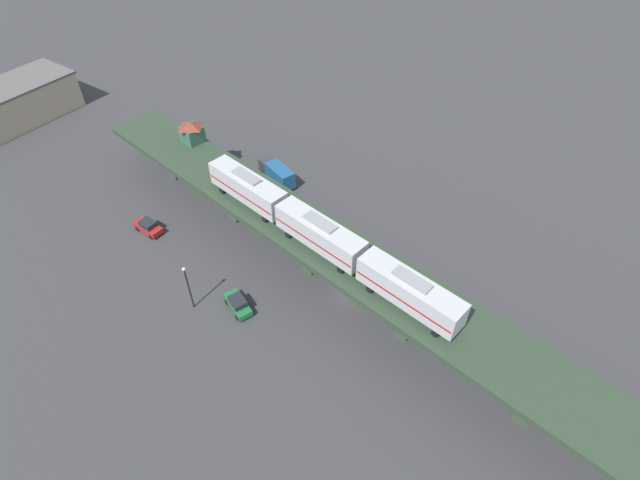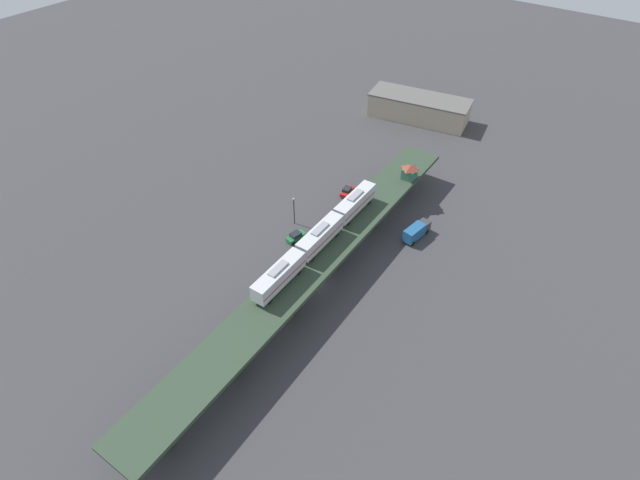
{
  "view_description": "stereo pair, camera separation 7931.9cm",
  "coord_description": "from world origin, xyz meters",
  "px_view_note": "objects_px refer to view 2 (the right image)",
  "views": [
    {
      "loc": [
        -31.26,
        -25.74,
        48.14
      ],
      "look_at": [
        -1.49,
        3.58,
        8.15
      ],
      "focal_mm": 28.0,
      "sensor_mm": 36.0,
      "label": 1
    },
    {
      "loc": [
        39.49,
        -53.53,
        70.79
      ],
      "look_at": [
        -1.49,
        3.58,
        8.15
      ],
      "focal_mm": 28.0,
      "sensor_mm": 36.0,
      "label": 2
    }
  ],
  "objects_px": {
    "signal_hut": "(410,172)",
    "street_car_green": "(296,236)",
    "street_car_red": "(347,191)",
    "subway_train": "(320,236)",
    "warehouse_building": "(419,108)",
    "delivery_truck": "(417,231)",
    "street_lamp": "(294,209)"
  },
  "relations": [
    {
      "from": "street_car_red",
      "to": "street_lamp",
      "type": "distance_m",
      "value": 16.51
    },
    {
      "from": "warehouse_building",
      "to": "delivery_truck",
      "type": "bearing_deg",
      "value": -63.1
    },
    {
      "from": "street_car_green",
      "to": "delivery_truck",
      "type": "relative_size",
      "value": 0.63
    },
    {
      "from": "subway_train",
      "to": "street_lamp",
      "type": "xyz_separation_m",
      "value": [
        -13.19,
        8.7,
        -5.08
      ]
    },
    {
      "from": "delivery_truck",
      "to": "warehouse_building",
      "type": "xyz_separation_m",
      "value": [
        -24.25,
        47.8,
        1.65
      ]
    },
    {
      "from": "subway_train",
      "to": "delivery_truck",
      "type": "xyz_separation_m",
      "value": [
        10.83,
        20.11,
        -7.43
      ]
    },
    {
      "from": "delivery_truck",
      "to": "street_lamp",
      "type": "xyz_separation_m",
      "value": [
        -24.03,
        -11.41,
        2.35
      ]
    },
    {
      "from": "street_lamp",
      "to": "warehouse_building",
      "type": "distance_m",
      "value": 59.22
    },
    {
      "from": "signal_hut",
      "to": "street_car_red",
      "type": "bearing_deg",
      "value": -156.89
    },
    {
      "from": "street_car_green",
      "to": "warehouse_building",
      "type": "bearing_deg",
      "value": 93.49
    },
    {
      "from": "subway_train",
      "to": "street_lamp",
      "type": "bearing_deg",
      "value": 146.6
    },
    {
      "from": "signal_hut",
      "to": "street_car_green",
      "type": "height_order",
      "value": "signal_hut"
    },
    {
      "from": "street_lamp",
      "to": "warehouse_building",
      "type": "relative_size",
      "value": 0.23
    },
    {
      "from": "signal_hut",
      "to": "street_car_red",
      "type": "xyz_separation_m",
      "value": [
        -12.77,
        -5.45,
        -7.51
      ]
    },
    {
      "from": "signal_hut",
      "to": "street_car_red",
      "type": "distance_m",
      "value": 15.78
    },
    {
      "from": "subway_train",
      "to": "delivery_truck",
      "type": "relative_size",
      "value": 5.0
    },
    {
      "from": "street_car_green",
      "to": "warehouse_building",
      "type": "xyz_separation_m",
      "value": [
        -3.86,
        63.36,
        2.47
      ]
    },
    {
      "from": "signal_hut",
      "to": "street_car_green",
      "type": "xyz_separation_m",
      "value": [
        -12.64,
        -25.41,
        -7.51
      ]
    },
    {
      "from": "signal_hut",
      "to": "street_lamp",
      "type": "bearing_deg",
      "value": -127.42
    },
    {
      "from": "delivery_truck",
      "to": "street_lamp",
      "type": "height_order",
      "value": "street_lamp"
    },
    {
      "from": "subway_train",
      "to": "street_car_green",
      "type": "height_order",
      "value": "subway_train"
    },
    {
      "from": "street_car_green",
      "to": "subway_train",
      "type": "bearing_deg",
      "value": -25.48
    },
    {
      "from": "signal_hut",
      "to": "warehouse_building",
      "type": "bearing_deg",
      "value": 113.5
    },
    {
      "from": "street_car_green",
      "to": "street_lamp",
      "type": "distance_m",
      "value": 6.36
    },
    {
      "from": "subway_train",
      "to": "street_car_green",
      "type": "distance_m",
      "value": 13.42
    },
    {
      "from": "subway_train",
      "to": "street_car_red",
      "type": "distance_m",
      "value": 27.62
    },
    {
      "from": "subway_train",
      "to": "warehouse_building",
      "type": "height_order",
      "value": "subway_train"
    },
    {
      "from": "subway_train",
      "to": "street_lamp",
      "type": "height_order",
      "value": "subway_train"
    },
    {
      "from": "warehouse_building",
      "to": "street_car_red",
      "type": "bearing_deg",
      "value": -85.08
    },
    {
      "from": "street_lamp",
      "to": "signal_hut",
      "type": "bearing_deg",
      "value": 52.58
    },
    {
      "from": "street_lamp",
      "to": "warehouse_building",
      "type": "xyz_separation_m",
      "value": [
        -0.23,
        59.22,
        -0.7
      ]
    },
    {
      "from": "subway_train",
      "to": "signal_hut",
      "type": "height_order",
      "value": "subway_train"
    }
  ]
}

